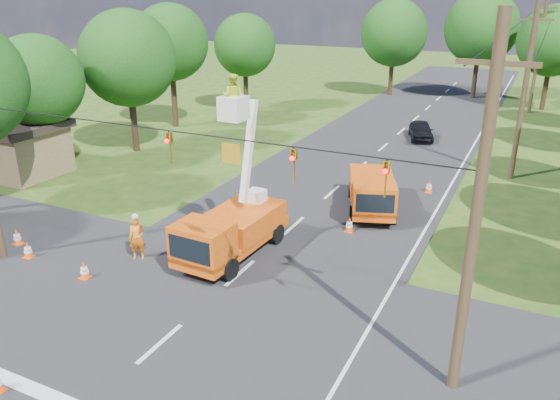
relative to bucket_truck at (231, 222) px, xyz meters
The scene contains 25 objects.
ground 13.96m from the bucket_truck, 85.67° to the left, with size 140.00×140.00×0.00m, color #254815.
road_main 13.96m from the bucket_truck, 85.67° to the left, with size 12.00×100.00×0.06m, color black.
road_cross 4.57m from the bucket_truck, 75.89° to the right, with size 56.00×10.00×0.07m, color black.
edge_line 15.43m from the bucket_truck, 64.34° to the left, with size 0.12×90.00×0.02m, color silver.
bucket_truck is the anchor object (origin of this frame).
second_truck 8.14m from the bucket_truck, 62.79° to the left, with size 3.67×5.72×2.01m.
ground_worker 3.85m from the bucket_truck, 150.98° to the right, with size 0.67×0.44×1.84m, color orange.
distant_car 22.50m from the bucket_truck, 82.70° to the left, with size 1.56×3.87×1.32m, color black.
traffic_cone_2 5.79m from the bucket_truck, 51.14° to the left, with size 0.38×0.38×0.71m.
traffic_cone_3 5.88m from the bucket_truck, 135.23° to the right, with size 0.38×0.38×0.71m.
traffic_cone_4 8.42m from the bucket_truck, 153.14° to the right, with size 0.38×0.38×0.71m.
traffic_cone_5 9.48m from the bucket_truck, 160.85° to the right, with size 0.38×0.38×0.71m.
traffic_cone_6 12.60m from the bucket_truck, 62.71° to the left, with size 0.38×0.38×0.71m.
pole_right_near 11.00m from the bucket_truck, 23.58° to the right, with size 1.80×0.30×10.00m.
pole_right_mid 18.83m from the bucket_truck, 58.91° to the left, with size 1.80×0.30×10.00m.
pole_right_far 37.25m from the bucket_truck, 75.08° to the left, with size 1.80×0.30×10.00m.
signal_span 6.84m from the bucket_truck, 51.90° to the right, with size 18.00×0.29×1.07m.
shed 17.38m from the bucket_truck, 167.26° to the left, with size 5.50×4.50×3.15m.
tree_left_c 16.65m from the bucket_truck, 162.63° to the left, with size 5.20×5.20×8.06m.
tree_left_d 18.24m from the bucket_truck, 142.17° to the left, with size 6.20×6.20×9.24m.
tree_left_e 24.30m from the bucket_truck, 131.46° to the left, with size 5.80×5.80×9.41m.
tree_left_f 29.56m from the bucket_truck, 118.03° to the left, with size 5.40×5.40×8.40m.
tree_far_a 39.31m from the bucket_truck, 95.81° to the left, with size 6.60×6.60×9.50m.
tree_far_b 41.37m from the bucket_truck, 84.34° to the left, with size 7.00×7.00×10.32m.
tree_far_c 39.53m from the bucket_truck, 74.42° to the left, with size 6.20×6.20×9.18m.
Camera 1 is at (9.54, -11.11, 10.33)m, focal length 35.00 mm.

